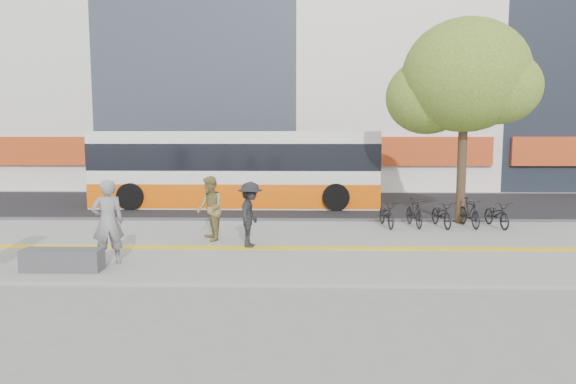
{
  "coord_description": "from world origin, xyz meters",
  "views": [
    {
      "loc": [
        2.24,
        -11.33,
        2.86
      ],
      "look_at": [
        1.9,
        2.0,
        1.34
      ],
      "focal_mm": 32.22,
      "sensor_mm": 36.0,
      "label": 1
    }
  ],
  "objects_px": {
    "bus": "(236,171)",
    "pedestrian_dark": "(250,215)",
    "bench": "(62,260)",
    "street_tree": "(463,79)",
    "seated_woman": "(108,222)",
    "pedestrian_tan": "(210,208)"
  },
  "relations": [
    {
      "from": "bus",
      "to": "pedestrian_dark",
      "type": "xyz_separation_m",
      "value": [
        1.27,
        -7.38,
        -0.53
      ]
    },
    {
      "from": "bench",
      "to": "street_tree",
      "type": "bearing_deg",
      "value": 31.62
    },
    {
      "from": "seated_woman",
      "to": "pedestrian_tan",
      "type": "height_order",
      "value": "seated_woman"
    },
    {
      "from": "pedestrian_tan",
      "to": "bus",
      "type": "bearing_deg",
      "value": 159.12
    },
    {
      "from": "street_tree",
      "to": "bus",
      "type": "bearing_deg",
      "value": 153.69
    },
    {
      "from": "bench",
      "to": "pedestrian_tan",
      "type": "height_order",
      "value": "pedestrian_tan"
    },
    {
      "from": "bus",
      "to": "pedestrian_dark",
      "type": "relative_size",
      "value": 6.72
    },
    {
      "from": "street_tree",
      "to": "bus",
      "type": "relative_size",
      "value": 0.58
    },
    {
      "from": "bus",
      "to": "pedestrian_dark",
      "type": "distance_m",
      "value": 7.51
    },
    {
      "from": "street_tree",
      "to": "pedestrian_tan",
      "type": "relative_size",
      "value": 3.75
    },
    {
      "from": "bench",
      "to": "pedestrian_tan",
      "type": "xyz_separation_m",
      "value": [
        2.47,
        3.09,
        0.62
      ]
    },
    {
      "from": "street_tree",
      "to": "pedestrian_dark",
      "type": "relative_size",
      "value": 3.92
    },
    {
      "from": "bench",
      "to": "pedestrian_dark",
      "type": "xyz_separation_m",
      "value": [
        3.6,
        2.32,
        0.58
      ]
    },
    {
      "from": "street_tree",
      "to": "seated_woman",
      "type": "relative_size",
      "value": 3.47
    },
    {
      "from": "street_tree",
      "to": "bus",
      "type": "distance_m",
      "value": 8.86
    },
    {
      "from": "pedestrian_dark",
      "to": "bench",
      "type": "bearing_deg",
      "value": 128.14
    },
    {
      "from": "bus",
      "to": "street_tree",
      "type": "bearing_deg",
      "value": -26.31
    },
    {
      "from": "bench",
      "to": "street_tree",
      "type": "distance_m",
      "value": 12.23
    },
    {
      "from": "seated_woman",
      "to": "street_tree",
      "type": "bearing_deg",
      "value": -177.15
    },
    {
      "from": "bus",
      "to": "pedestrian_tan",
      "type": "xyz_separation_m",
      "value": [
        0.13,
        -6.61,
        -0.49
      ]
    },
    {
      "from": "bench",
      "to": "seated_woman",
      "type": "distance_m",
      "value": 1.16
    },
    {
      "from": "bus",
      "to": "seated_woman",
      "type": "relative_size",
      "value": 5.94
    }
  ]
}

